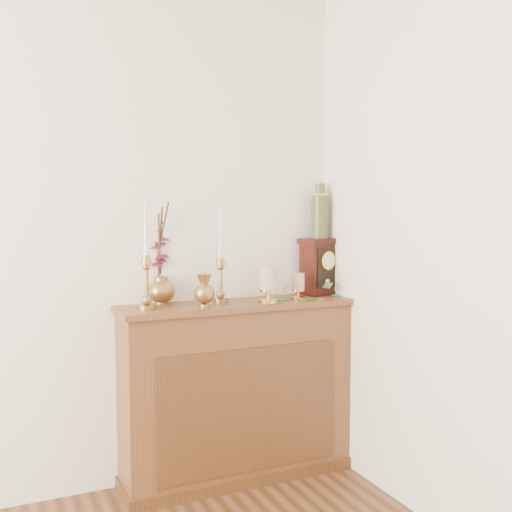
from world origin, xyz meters
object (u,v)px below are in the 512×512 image
candlestick_left (146,273)px  mantel_clock (320,267)px  bud_vase (204,291)px  ceramic_vase (320,214)px  candlestick_center (221,272)px  ginger_jar (159,258)px

candlestick_left → mantel_clock: 1.02m
bud_vase → ceramic_vase: 0.85m
candlestick_left → candlestick_center: candlestick_left is taller
bud_vase → mantel_clock: mantel_clock is taller
candlestick_left → ginger_jar: (0.11, 0.18, 0.06)m
mantel_clock → ceramic_vase: 0.30m
candlestick_center → ceramic_vase: bearing=3.6°
ginger_jar → ceramic_vase: size_ratio=1.69×
ginger_jar → ceramic_vase: bearing=-4.8°
candlestick_center → ceramic_vase: 0.68m
candlestick_center → mantel_clock: size_ratio=1.48×
candlestick_left → ceramic_vase: ceramic_vase is taller
candlestick_left → ceramic_vase: (1.01, 0.10, 0.28)m
bud_vase → mantel_clock: size_ratio=0.52×
candlestick_center → ginger_jar: size_ratio=0.91×
candlestick_center → ginger_jar: (-0.29, 0.11, 0.08)m
candlestick_center → ginger_jar: 0.32m
ginger_jar → mantel_clock: ginger_jar is taller
bud_vase → candlestick_center: bearing=44.0°
candlestick_left → bud_vase: 0.29m
candlestick_left → ginger_jar: bearing=57.4°
candlestick_center → candlestick_left: bearing=-171.1°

